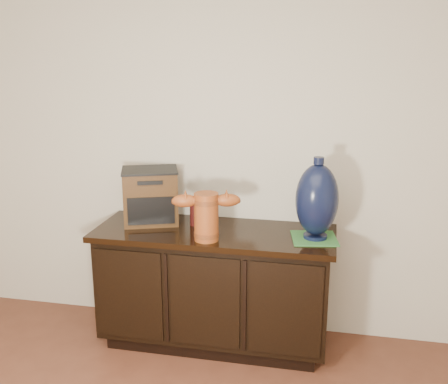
% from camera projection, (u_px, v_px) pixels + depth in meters
% --- Properties ---
extents(sideboard, '(1.46, 0.56, 0.75)m').
position_uv_depth(sideboard, '(215.00, 286.00, 3.28)').
color(sideboard, black).
rests_on(sideboard, ground).
extents(terracotta_vessel, '(0.40, 0.18, 0.28)m').
position_uv_depth(terracotta_vessel, '(206.00, 214.00, 2.99)').
color(terracotta_vessel, '#9D4A1C').
rests_on(terracotta_vessel, sideboard).
extents(tv_radio, '(0.42, 0.38, 0.34)m').
position_uv_depth(tv_radio, '(151.00, 196.00, 3.30)').
color(tv_radio, '#412710').
rests_on(tv_radio, sideboard).
extents(green_mat, '(0.30, 0.30, 0.01)m').
position_uv_depth(green_mat, '(314.00, 238.00, 3.04)').
color(green_mat, '#326F31').
rests_on(green_mat, sideboard).
extents(lamp_base, '(0.28, 0.28, 0.48)m').
position_uv_depth(lamp_base, '(317.00, 200.00, 2.98)').
color(lamp_base, black).
rests_on(lamp_base, green_mat).
extents(spray_can, '(0.06, 0.06, 0.17)m').
position_uv_depth(spray_can, '(195.00, 212.00, 3.27)').
color(spray_can, '#50100D').
rests_on(spray_can, sideboard).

